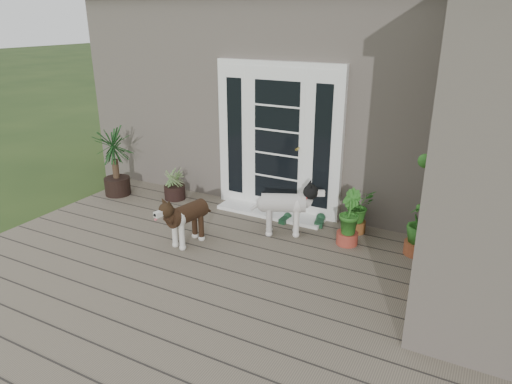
% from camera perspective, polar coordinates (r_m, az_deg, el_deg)
% --- Properties ---
extents(deck, '(6.20, 4.60, 0.12)m').
position_cam_1_polar(deck, '(5.21, -6.10, -11.47)').
color(deck, '#6B5B4C').
rests_on(deck, ground).
extents(house_main, '(7.40, 4.00, 3.10)m').
position_cam_1_polar(house_main, '(8.37, 10.16, 11.62)').
color(house_main, '#665E54').
rests_on(house_main, ground).
extents(door_unit, '(1.90, 0.14, 2.15)m').
position_cam_1_polar(door_unit, '(6.64, 2.69, 6.45)').
color(door_unit, white).
rests_on(door_unit, deck).
extents(door_step, '(1.60, 0.40, 0.05)m').
position_cam_1_polar(door_step, '(6.80, 1.82, -2.52)').
color(door_step, white).
rests_on(door_step, deck).
extents(brindle_dog, '(0.45, 0.77, 0.61)m').
position_cam_1_polar(brindle_dog, '(5.90, -8.38, -3.59)').
color(brindle_dog, '#382214').
rests_on(brindle_dog, deck).
extents(white_dog, '(0.84, 0.62, 0.65)m').
position_cam_1_polar(white_dog, '(6.09, 3.37, -2.37)').
color(white_dog, white).
rests_on(white_dog, deck).
extents(spider_plant, '(0.60, 0.60, 0.58)m').
position_cam_1_polar(spider_plant, '(7.39, -10.00, 1.31)').
color(spider_plant, '#86A968').
rests_on(spider_plant, deck).
extents(yucca, '(0.79, 0.79, 1.11)m').
position_cam_1_polar(yucca, '(7.71, -16.90, 3.61)').
color(yucca, black).
rests_on(yucca, deck).
extents(herb_a, '(0.57, 0.57, 0.52)m').
position_cam_1_polar(herb_a, '(6.30, 12.30, -2.65)').
color(herb_a, '#235A19').
rests_on(herb_a, deck).
extents(herb_b, '(0.46, 0.46, 0.51)m').
position_cam_1_polar(herb_b, '(5.95, 11.20, -4.03)').
color(herb_b, '#1D5A19').
rests_on(herb_b, deck).
extents(herb_c, '(0.44, 0.44, 0.55)m').
position_cam_1_polar(herb_c, '(5.91, 19.25, -4.82)').
color(herb_c, '#1E621C').
rests_on(herb_c, deck).
extents(sapling, '(0.49, 0.49, 1.56)m').
position_cam_1_polar(sapling, '(4.90, 21.28, -3.97)').
color(sapling, '#164E18').
rests_on(sapling, deck).
extents(clog_left, '(0.22, 0.36, 0.10)m').
position_cam_1_polar(clog_left, '(6.52, 7.81, -3.53)').
color(clog_left, '#163821').
rests_on(clog_left, deck).
extents(clog_right, '(0.14, 0.28, 0.08)m').
position_cam_1_polar(clog_right, '(6.56, 3.58, -3.29)').
color(clog_right, '#163921').
rests_on(clog_right, deck).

